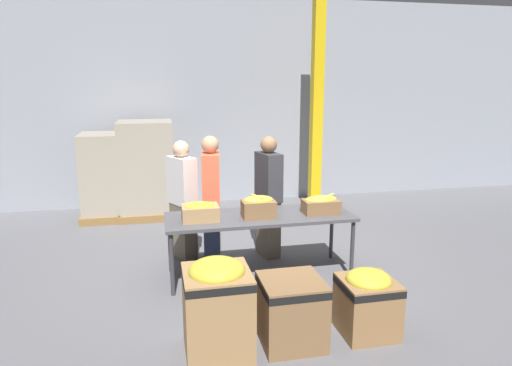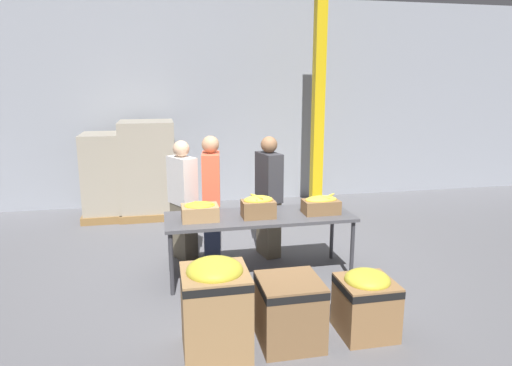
{
  "view_description": "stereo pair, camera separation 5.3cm",
  "coord_description": "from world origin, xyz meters",
  "px_view_note": "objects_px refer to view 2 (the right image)",
  "views": [
    {
      "loc": [
        -1.2,
        -5.28,
        2.4
      ],
      "look_at": [
        0.0,
        0.22,
        1.15
      ],
      "focal_mm": 32.0,
      "sensor_mm": 36.0,
      "label": 1
    },
    {
      "loc": [
        -1.15,
        -5.3,
        2.4
      ],
      "look_at": [
        0.0,
        0.22,
        1.15
      ],
      "focal_mm": 32.0,
      "sensor_mm": 36.0,
      "label": 2
    }
  ],
  "objects_px": {
    "banana_box_1": "(258,206)",
    "donation_bin_0": "(215,303)",
    "volunteer_1": "(269,197)",
    "support_pillar": "(318,104)",
    "sorting_table": "(259,220)",
    "volunteer_0": "(183,201)",
    "volunteer_2": "(212,200)",
    "donation_bin_1": "(290,309)",
    "pallet_stack_1": "(110,176)",
    "banana_box_2": "(321,204)",
    "pallet_stack_0": "(148,170)",
    "banana_box_0": "(200,211)",
    "donation_bin_2": "(366,301)"
  },
  "relations": [
    {
      "from": "banana_box_1",
      "to": "donation_bin_0",
      "type": "height_order",
      "value": "banana_box_1"
    },
    {
      "from": "volunteer_1",
      "to": "support_pillar",
      "type": "xyz_separation_m",
      "value": [
        1.4,
        2.04,
        1.16
      ]
    },
    {
      "from": "sorting_table",
      "to": "volunteer_0",
      "type": "xyz_separation_m",
      "value": [
        -0.9,
        0.78,
        0.09
      ]
    },
    {
      "from": "volunteer_0",
      "to": "volunteer_2",
      "type": "relative_size",
      "value": 0.96
    },
    {
      "from": "volunteer_2",
      "to": "donation_bin_1",
      "type": "relative_size",
      "value": 2.72
    },
    {
      "from": "donation_bin_1",
      "to": "pallet_stack_1",
      "type": "bearing_deg",
      "value": 113.66
    },
    {
      "from": "banana_box_1",
      "to": "pallet_stack_1",
      "type": "height_order",
      "value": "pallet_stack_1"
    },
    {
      "from": "volunteer_2",
      "to": "volunteer_1",
      "type": "bearing_deg",
      "value": 98.98
    },
    {
      "from": "banana_box_2",
      "to": "pallet_stack_0",
      "type": "bearing_deg",
      "value": 125.04
    },
    {
      "from": "sorting_table",
      "to": "support_pillar",
      "type": "bearing_deg",
      "value": 58.14
    },
    {
      "from": "support_pillar",
      "to": "banana_box_0",
      "type": "bearing_deg",
      "value": -131.31
    },
    {
      "from": "banana_box_1",
      "to": "volunteer_0",
      "type": "distance_m",
      "value": 1.22
    },
    {
      "from": "banana_box_2",
      "to": "volunteer_1",
      "type": "height_order",
      "value": "volunteer_1"
    },
    {
      "from": "pallet_stack_0",
      "to": "banana_box_1",
      "type": "bearing_deg",
      "value": -66.22
    },
    {
      "from": "support_pillar",
      "to": "pallet_stack_0",
      "type": "distance_m",
      "value": 3.3
    },
    {
      "from": "banana_box_2",
      "to": "donation_bin_2",
      "type": "distance_m",
      "value": 1.59
    },
    {
      "from": "donation_bin_0",
      "to": "pallet_stack_0",
      "type": "bearing_deg",
      "value": 98.21
    },
    {
      "from": "volunteer_0",
      "to": "donation_bin_1",
      "type": "relative_size",
      "value": 2.61
    },
    {
      "from": "volunteer_2",
      "to": "donation_bin_1",
      "type": "height_order",
      "value": "volunteer_2"
    },
    {
      "from": "banana_box_2",
      "to": "pallet_stack_1",
      "type": "xyz_separation_m",
      "value": [
        -2.84,
        3.12,
        -0.15
      ]
    },
    {
      "from": "volunteer_0",
      "to": "donation_bin_0",
      "type": "height_order",
      "value": "volunteer_0"
    },
    {
      "from": "volunteer_0",
      "to": "donation_bin_0",
      "type": "xyz_separation_m",
      "value": [
        0.16,
        -2.34,
        -0.35
      ]
    },
    {
      "from": "sorting_table",
      "to": "pallet_stack_1",
      "type": "height_order",
      "value": "pallet_stack_1"
    },
    {
      "from": "support_pillar",
      "to": "banana_box_2",
      "type": "bearing_deg",
      "value": -108.06
    },
    {
      "from": "banana_box_0",
      "to": "volunteer_1",
      "type": "height_order",
      "value": "volunteer_1"
    },
    {
      "from": "volunteer_1",
      "to": "donation_bin_1",
      "type": "distance_m",
      "value": 2.3
    },
    {
      "from": "donation_bin_2",
      "to": "donation_bin_0",
      "type": "bearing_deg",
      "value": 180.0
    },
    {
      "from": "pallet_stack_1",
      "to": "volunteer_0",
      "type": "bearing_deg",
      "value": -62.61
    },
    {
      "from": "volunteer_2",
      "to": "pallet_stack_1",
      "type": "bearing_deg",
      "value": -139.71
    },
    {
      "from": "volunteer_0",
      "to": "donation_bin_1",
      "type": "height_order",
      "value": "volunteer_0"
    },
    {
      "from": "volunteer_1",
      "to": "donation_bin_2",
      "type": "xyz_separation_m",
      "value": [
        0.44,
        -2.22,
        -0.49
      ]
    },
    {
      "from": "volunteer_2",
      "to": "donation_bin_0",
      "type": "height_order",
      "value": "volunteer_2"
    },
    {
      "from": "sorting_table",
      "to": "support_pillar",
      "type": "relative_size",
      "value": 0.58
    },
    {
      "from": "banana_box_1",
      "to": "donation_bin_1",
      "type": "bearing_deg",
      "value": -90.68
    },
    {
      "from": "volunteer_0",
      "to": "volunteer_2",
      "type": "bearing_deg",
      "value": 40.55
    },
    {
      "from": "pallet_stack_1",
      "to": "donation_bin_0",
      "type": "bearing_deg",
      "value": -73.9
    },
    {
      "from": "banana_box_0",
      "to": "donation_bin_0",
      "type": "relative_size",
      "value": 0.49
    },
    {
      "from": "pallet_stack_0",
      "to": "support_pillar",
      "type": "bearing_deg",
      "value": -6.11
    },
    {
      "from": "volunteer_2",
      "to": "banana_box_0",
      "type": "bearing_deg",
      "value": -9.84
    },
    {
      "from": "sorting_table",
      "to": "volunteer_2",
      "type": "bearing_deg",
      "value": 129.32
    },
    {
      "from": "banana_box_2",
      "to": "sorting_table",
      "type": "bearing_deg",
      "value": 174.43
    },
    {
      "from": "banana_box_2",
      "to": "support_pillar",
      "type": "bearing_deg",
      "value": 71.94
    },
    {
      "from": "donation_bin_0",
      "to": "support_pillar",
      "type": "distance_m",
      "value": 5.13
    },
    {
      "from": "banana_box_1",
      "to": "volunteer_0",
      "type": "bearing_deg",
      "value": 135.08
    },
    {
      "from": "banana_box_2",
      "to": "donation_bin_0",
      "type": "relative_size",
      "value": 0.51
    },
    {
      "from": "volunteer_2",
      "to": "support_pillar",
      "type": "height_order",
      "value": "support_pillar"
    },
    {
      "from": "banana_box_1",
      "to": "donation_bin_0",
      "type": "bearing_deg",
      "value": -115.49
    },
    {
      "from": "sorting_table",
      "to": "support_pillar",
      "type": "distance_m",
      "value": 3.42
    },
    {
      "from": "banana_box_1",
      "to": "support_pillar",
      "type": "relative_size",
      "value": 0.1
    },
    {
      "from": "support_pillar",
      "to": "volunteer_1",
      "type": "bearing_deg",
      "value": -124.49
    }
  ]
}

